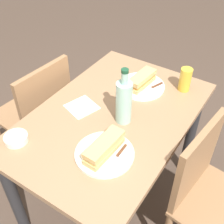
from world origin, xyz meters
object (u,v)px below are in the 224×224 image
plate_far (141,86)px  knife_far (152,88)px  chair_far (209,194)px  water_bottle (124,101)px  olive_bowl (16,138)px  beer_glass (185,80)px  plate_near (105,154)px  knife_near (117,157)px  dining_table (112,133)px  chair_near (39,113)px  baguette_sandwich_near (104,147)px  baguette_sandwich_far (142,80)px

plate_far → knife_far: size_ratio=1.51×
chair_far → water_bottle: water_bottle is taller
chair_far → knife_far: chair_far is taller
olive_bowl → beer_glass: bearing=148.4°
plate_near → knife_near: size_ratio=1.44×
dining_table → olive_bowl: 0.49m
chair_near → baguette_sandwich_near: bearing=70.6°
baguette_sandwich_near → water_bottle: bearing=-168.1°
chair_near → olive_bowl: 0.55m
chair_far → baguette_sandwich_near: 0.58m
baguette_sandwich_near → olive_bowl: (0.15, -0.38, -0.03)m
chair_far → plate_far: chair_far is taller
baguette_sandwich_far → beer_glass: 0.23m
knife_far → plate_far: bearing=-85.0°
knife_near → knife_far: bearing=-168.8°
water_bottle → baguette_sandwich_near: bearing=11.9°
knife_near → water_bottle: 0.27m
knife_near → plate_far: knife_near is taller
knife_far → beer_glass: 0.18m
baguette_sandwich_far → plate_far: bearing=180.0°
dining_table → beer_glass: 0.49m
baguette_sandwich_far → beer_glass: beer_glass is taller
plate_near → olive_bowl: olive_bowl is taller
dining_table → olive_bowl: bearing=-34.7°
chair_near → knife_far: 0.74m
knife_near → chair_near: bearing=-107.3°
water_bottle → beer_glass: (-0.40, 0.15, -0.05)m
plate_near → plate_far: (-0.52, -0.11, 0.00)m
baguette_sandwich_near → dining_table: bearing=-153.9°
plate_near → baguette_sandwich_near: bearing=90.0°
dining_table → beer_glass: beer_glass is taller
dining_table → plate_far: size_ratio=4.18×
chair_far → knife_far: (-0.28, -0.48, 0.27)m
baguette_sandwich_far → water_bottle: bearing=11.3°
baguette_sandwich_far → knife_far: size_ratio=1.14×
plate_near → water_bottle: 0.27m
chair_near → beer_glass: 0.92m
water_bottle → chair_far: bearing=91.1°
chair_near → knife_far: size_ratio=4.99×
dining_table → chair_near: 0.57m
water_bottle → dining_table: bearing=-89.6°
plate_near → chair_far: bearing=119.4°
chair_far → plate_far: 0.66m
knife_near → water_bottle: size_ratio=0.61×
baguette_sandwich_near → olive_bowl: 0.41m
baguette_sandwich_far → knife_far: baguette_sandwich_far is taller
baguette_sandwich_near → plate_far: (-0.52, -0.11, -0.04)m
knife_near → knife_far: size_ratio=1.05×
beer_glass → olive_bowl: bearing=-31.6°
plate_far → beer_glass: bearing=118.2°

